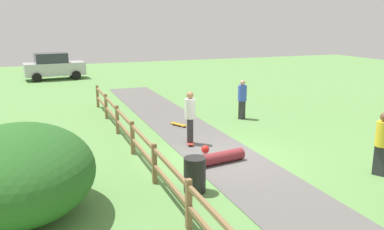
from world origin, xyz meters
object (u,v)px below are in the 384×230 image
(trash_bin, at_px, (195,175))
(skater_fallen, at_px, (220,157))
(bystander_yellow, at_px, (382,141))
(parked_car_silver, at_px, (54,66))
(bystander_blue, at_px, (242,98))
(skater_riding, at_px, (190,115))
(skateboard_loose, at_px, (178,124))
(bush_large, at_px, (19,172))

(trash_bin, xyz_separation_m, skater_fallen, (1.48, 1.67, -0.25))
(skater_fallen, bearing_deg, bystander_yellow, -33.49)
(skater_fallen, distance_m, parked_car_silver, 20.78)
(bystander_blue, bearing_deg, parked_car_silver, 114.39)
(bystander_blue, height_order, parked_car_silver, parked_car_silver)
(skater_riding, relative_size, skateboard_loose, 2.30)
(bush_large, bearing_deg, bystander_blue, 35.20)
(bush_large, xyz_separation_m, parked_car_silver, (1.67, 21.86, -0.06))
(bystander_blue, relative_size, parked_car_silver, 0.40)
(bystander_blue, bearing_deg, skateboard_loose, -175.67)
(skateboard_loose, height_order, bystander_blue, bystander_blue)
(skater_riding, bearing_deg, skateboard_loose, 80.45)
(trash_bin, xyz_separation_m, bystander_yellow, (5.24, -0.82, 0.55))
(skater_fallen, height_order, parked_car_silver, parked_car_silver)
(skater_riding, relative_size, bystander_blue, 1.07)
(bush_large, relative_size, trash_bin, 4.34)
(bush_large, bearing_deg, skater_riding, 33.51)
(trash_bin, relative_size, bystander_yellow, 0.50)
(trash_bin, bearing_deg, bystander_blue, 53.51)
(trash_bin, xyz_separation_m, parked_car_silver, (-2.36, 22.09, 0.51))
(skater_riding, distance_m, skateboard_loose, 2.65)
(bystander_blue, distance_m, parked_car_silver, 17.20)
(trash_bin, xyz_separation_m, bystander_blue, (4.75, 6.42, 0.50))
(skater_riding, xyz_separation_m, skateboard_loose, (0.41, 2.43, -0.97))
(skater_riding, relative_size, parked_car_silver, 0.43)
(skater_riding, xyz_separation_m, skater_fallen, (0.17, -2.09, -0.86))
(bush_large, distance_m, parked_car_silver, 21.92)
(parked_car_silver, bearing_deg, skater_riding, -78.71)
(skater_riding, bearing_deg, trash_bin, -109.13)
(bush_large, distance_m, bystander_blue, 10.74)
(bush_large, relative_size, bystander_yellow, 2.17)
(trash_bin, bearing_deg, parked_car_silver, 96.09)
(trash_bin, height_order, parked_car_silver, parked_car_silver)
(skater_fallen, bearing_deg, bush_large, -165.29)
(skateboard_loose, relative_size, bystander_yellow, 0.45)
(skateboard_loose, xyz_separation_m, bystander_blue, (3.03, 0.23, 0.86))
(skateboard_loose, xyz_separation_m, parked_car_silver, (-4.07, 15.90, 0.87))
(bystander_yellow, bearing_deg, bystander_blue, 93.87)
(skater_riding, bearing_deg, skater_fallen, -85.30)
(skater_riding, distance_m, parked_car_silver, 18.69)
(bystander_yellow, distance_m, bystander_blue, 7.25)
(bush_large, relative_size, skateboard_loose, 4.86)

